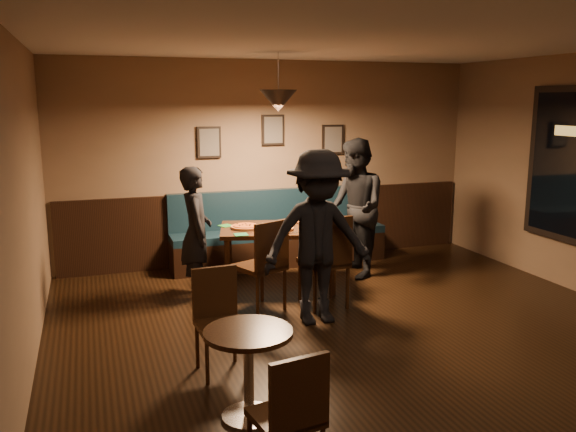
{
  "coord_description": "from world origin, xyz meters",
  "views": [
    {
      "loc": [
        -2.47,
        -4.44,
        2.26
      ],
      "look_at": [
        -0.32,
        1.88,
        0.95
      ],
      "focal_mm": 36.97,
      "sensor_mm": 36.0,
      "label": 1
    }
  ],
  "objects_px": {
    "chair_near_right": "(324,260)",
    "cafe_chair_near": "(285,414)",
    "diner_left": "(196,232)",
    "diner_right": "(355,208)",
    "chair_near_left": "(260,264)",
    "soda_glass": "(337,223)",
    "tabasco_bottle": "(318,221)",
    "cafe_chair_far": "(221,323)",
    "diner_front": "(318,238)",
    "booth_bench": "(279,229)",
    "dining_table": "(279,257)",
    "cafe_table": "(249,375)"
  },
  "relations": [
    {
      "from": "chair_near_right",
      "to": "cafe_chair_near",
      "type": "distance_m",
      "value": 3.12
    },
    {
      "from": "diner_left",
      "to": "diner_right",
      "type": "xyz_separation_m",
      "value": [
        2.07,
        0.12,
        0.13
      ]
    },
    {
      "from": "chair_near_left",
      "to": "cafe_chair_near",
      "type": "relative_size",
      "value": 1.19
    },
    {
      "from": "soda_glass",
      "to": "tabasco_bottle",
      "type": "xyz_separation_m",
      "value": [
        -0.14,
        0.27,
        -0.03
      ]
    },
    {
      "from": "cafe_chair_far",
      "to": "diner_front",
      "type": "bearing_deg",
      "value": -148.42
    },
    {
      "from": "booth_bench",
      "to": "diner_front",
      "type": "height_order",
      "value": "diner_front"
    },
    {
      "from": "diner_right",
      "to": "soda_glass",
      "type": "distance_m",
      "value": 0.63
    },
    {
      "from": "chair_near_right",
      "to": "diner_right",
      "type": "bearing_deg",
      "value": 44.9
    },
    {
      "from": "diner_front",
      "to": "cafe_chair_far",
      "type": "bearing_deg",
      "value": -144.47
    },
    {
      "from": "diner_left",
      "to": "cafe_chair_near",
      "type": "height_order",
      "value": "diner_left"
    },
    {
      "from": "chair_near_right",
      "to": "tabasco_bottle",
      "type": "distance_m",
      "value": 0.84
    },
    {
      "from": "diner_right",
      "to": "chair_near_left",
      "type": "bearing_deg",
      "value": -56.13
    },
    {
      "from": "dining_table",
      "to": "diner_right",
      "type": "relative_size",
      "value": 0.78
    },
    {
      "from": "soda_glass",
      "to": "cafe_chair_near",
      "type": "distance_m",
      "value": 3.74
    },
    {
      "from": "chair_near_left",
      "to": "diner_right",
      "type": "bearing_deg",
      "value": 4.76
    },
    {
      "from": "tabasco_bottle",
      "to": "cafe_chair_near",
      "type": "height_order",
      "value": "cafe_chair_near"
    },
    {
      "from": "cafe_chair_far",
      "to": "diner_right",
      "type": "bearing_deg",
      "value": -139.04
    },
    {
      "from": "tabasco_bottle",
      "to": "cafe_chair_near",
      "type": "bearing_deg",
      "value": -114.42
    },
    {
      "from": "dining_table",
      "to": "chair_near_left",
      "type": "relative_size",
      "value": 1.37
    },
    {
      "from": "chair_near_left",
      "to": "diner_left",
      "type": "bearing_deg",
      "value": 104.52
    },
    {
      "from": "cafe_table",
      "to": "cafe_chair_near",
      "type": "relative_size",
      "value": 0.79
    },
    {
      "from": "dining_table",
      "to": "cafe_chair_near",
      "type": "relative_size",
      "value": 1.63
    },
    {
      "from": "chair_near_left",
      "to": "cafe_table",
      "type": "relative_size",
      "value": 1.51
    },
    {
      "from": "chair_near_left",
      "to": "cafe_chair_near",
      "type": "height_order",
      "value": "chair_near_left"
    },
    {
      "from": "diner_left",
      "to": "cafe_chair_near",
      "type": "bearing_deg",
      "value": -176.23
    },
    {
      "from": "tabasco_bottle",
      "to": "cafe_chair_near",
      "type": "xyz_separation_m",
      "value": [
        -1.61,
        -3.55,
        -0.37
      ]
    },
    {
      "from": "cafe_table",
      "to": "tabasco_bottle",
      "type": "bearing_deg",
      "value": 59.72
    },
    {
      "from": "cafe_chair_far",
      "to": "soda_glass",
      "type": "bearing_deg",
      "value": -139.26
    },
    {
      "from": "diner_right",
      "to": "cafe_table",
      "type": "xyz_separation_m",
      "value": [
        -2.22,
        -2.98,
        -0.56
      ]
    },
    {
      "from": "booth_bench",
      "to": "diner_front",
      "type": "distance_m",
      "value": 2.27
    },
    {
      "from": "chair_near_left",
      "to": "cafe_chair_near",
      "type": "bearing_deg",
      "value": -126.99
    },
    {
      "from": "diner_right",
      "to": "cafe_chair_near",
      "type": "xyz_separation_m",
      "value": [
        -2.2,
        -3.73,
        -0.47
      ]
    },
    {
      "from": "chair_near_left",
      "to": "cafe_table",
      "type": "bearing_deg",
      "value": -131.93
    },
    {
      "from": "chair_near_right",
      "to": "cafe_chair_far",
      "type": "distance_m",
      "value": 1.92
    },
    {
      "from": "diner_right",
      "to": "dining_table",
      "type": "bearing_deg",
      "value": -78.03
    },
    {
      "from": "diner_right",
      "to": "diner_front",
      "type": "bearing_deg",
      "value": -32.37
    },
    {
      "from": "dining_table",
      "to": "cafe_table",
      "type": "relative_size",
      "value": 2.07
    },
    {
      "from": "diner_right",
      "to": "soda_glass",
      "type": "relative_size",
      "value": 11.18
    },
    {
      "from": "chair_near_left",
      "to": "diner_right",
      "type": "distance_m",
      "value": 1.77
    },
    {
      "from": "booth_bench",
      "to": "chair_near_right",
      "type": "distance_m",
      "value": 1.78
    },
    {
      "from": "chair_near_left",
      "to": "soda_glass",
      "type": "height_order",
      "value": "chair_near_left"
    },
    {
      "from": "dining_table",
      "to": "chair_near_left",
      "type": "height_order",
      "value": "chair_near_left"
    },
    {
      "from": "chair_near_left",
      "to": "cafe_chair_far",
      "type": "distance_m",
      "value": 1.57
    },
    {
      "from": "booth_bench",
      "to": "diner_front",
      "type": "bearing_deg",
      "value": -97.88
    },
    {
      "from": "dining_table",
      "to": "chair_near_right",
      "type": "distance_m",
      "value": 0.86
    },
    {
      "from": "diner_left",
      "to": "chair_near_right",
      "type": "bearing_deg",
      "value": -117.15
    },
    {
      "from": "chair_near_right",
      "to": "diner_left",
      "type": "distance_m",
      "value": 1.52
    },
    {
      "from": "chair_near_left",
      "to": "cafe_chair_far",
      "type": "xyz_separation_m",
      "value": [
        -0.73,
        -1.38,
        -0.07
      ]
    },
    {
      "from": "booth_bench",
      "to": "chair_near_left",
      "type": "relative_size",
      "value": 2.96
    },
    {
      "from": "cafe_chair_far",
      "to": "cafe_chair_near",
      "type": "distance_m",
      "value": 1.52
    }
  ]
}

